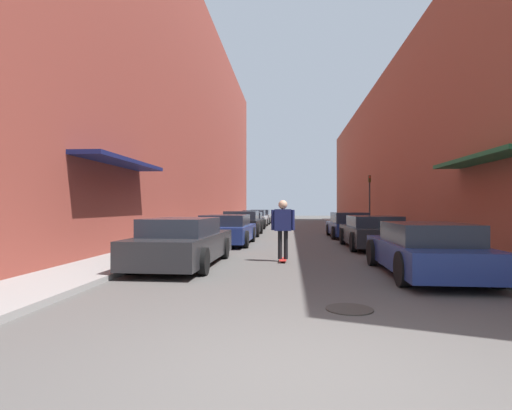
{
  "coord_description": "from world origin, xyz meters",
  "views": [
    {
      "loc": [
        -0.14,
        -3.62,
        1.52
      ],
      "look_at": [
        -1.33,
        10.33,
        1.6
      ],
      "focal_mm": 28.0,
      "sensor_mm": 36.0,
      "label": 1
    }
  ],
  "objects_px": {
    "parked_car_left_3": "(250,221)",
    "skateboarder": "(283,224)",
    "parked_car_left_1": "(226,230)",
    "parked_car_right_1": "(373,232)",
    "parked_car_left_2": "(242,223)",
    "parked_car_left_5": "(260,217)",
    "parked_car_left_4": "(255,219)",
    "manhole_cover": "(349,309)",
    "parked_car_right_2": "(349,225)",
    "parked_car_right_0": "(425,249)",
    "parked_car_left_0": "(183,242)",
    "traffic_light": "(370,196)"
  },
  "relations": [
    {
      "from": "parked_car_left_3",
      "to": "skateboarder",
      "type": "distance_m",
      "value": 15.33
    },
    {
      "from": "parked_car_left_1",
      "to": "parked_car_right_1",
      "type": "xyz_separation_m",
      "value": [
        5.65,
        -0.96,
        0.0
      ]
    },
    {
      "from": "parked_car_left_1",
      "to": "skateboarder",
      "type": "height_order",
      "value": "skateboarder"
    },
    {
      "from": "parked_car_left_2",
      "to": "parked_car_left_5",
      "type": "xyz_separation_m",
      "value": [
        -0.11,
        14.97,
        -0.01
      ]
    },
    {
      "from": "parked_car_left_4",
      "to": "manhole_cover",
      "type": "xyz_separation_m",
      "value": [
        3.66,
        -25.12,
        -0.61
      ]
    },
    {
      "from": "parked_car_left_4",
      "to": "parked_car_right_2",
      "type": "xyz_separation_m",
      "value": [
        5.73,
        -10.72,
        -0.02
      ]
    },
    {
      "from": "parked_car_right_0",
      "to": "manhole_cover",
      "type": "xyz_separation_m",
      "value": [
        -2.12,
        -3.15,
        -0.57
      ]
    },
    {
      "from": "parked_car_right_0",
      "to": "manhole_cover",
      "type": "relative_size",
      "value": 6.51
    },
    {
      "from": "parked_car_left_3",
      "to": "parked_car_right_2",
      "type": "xyz_separation_m",
      "value": [
        5.59,
        -5.89,
        0.01
      ]
    },
    {
      "from": "parked_car_right_1",
      "to": "parked_car_left_0",
      "type": "bearing_deg",
      "value": -139.72
    },
    {
      "from": "parked_car_right_1",
      "to": "parked_car_left_4",
      "type": "bearing_deg",
      "value": 110.05
    },
    {
      "from": "parked_car_left_2",
      "to": "traffic_light",
      "type": "relative_size",
      "value": 1.19
    },
    {
      "from": "parked_car_left_4",
      "to": "traffic_light",
      "type": "relative_size",
      "value": 1.16
    },
    {
      "from": "parked_car_right_2",
      "to": "skateboarder",
      "type": "bearing_deg",
      "value": -108.82
    },
    {
      "from": "parked_car_left_0",
      "to": "parked_car_left_2",
      "type": "xyz_separation_m",
      "value": [
        0.16,
        11.38,
        0.04
      ]
    },
    {
      "from": "parked_car_left_2",
      "to": "parked_car_right_2",
      "type": "bearing_deg",
      "value": -11.68
    },
    {
      "from": "parked_car_left_2",
      "to": "parked_car_right_2",
      "type": "xyz_separation_m",
      "value": [
        5.56,
        -1.15,
        -0.04
      ]
    },
    {
      "from": "parked_car_left_0",
      "to": "parked_car_left_2",
      "type": "bearing_deg",
      "value": 89.18
    },
    {
      "from": "parked_car_right_0",
      "to": "parked_car_right_2",
      "type": "bearing_deg",
      "value": 90.23
    },
    {
      "from": "parked_car_left_0",
      "to": "parked_car_right_0",
      "type": "height_order",
      "value": "parked_car_left_0"
    },
    {
      "from": "parked_car_left_3",
      "to": "parked_car_left_5",
      "type": "distance_m",
      "value": 10.23
    },
    {
      "from": "parked_car_left_0",
      "to": "traffic_light",
      "type": "bearing_deg",
      "value": 64.12
    },
    {
      "from": "parked_car_left_5",
      "to": "parked_car_right_1",
      "type": "xyz_separation_m",
      "value": [
        5.78,
        -21.4,
        -0.03
      ]
    },
    {
      "from": "parked_car_left_0",
      "to": "traffic_light",
      "type": "xyz_separation_m",
      "value": [
        7.96,
        16.4,
        1.67
      ]
    },
    {
      "from": "parked_car_left_3",
      "to": "traffic_light",
      "type": "distance_m",
      "value": 8.01
    },
    {
      "from": "parked_car_left_1",
      "to": "skateboarder",
      "type": "xyz_separation_m",
      "value": [
        2.39,
        -4.92,
        0.46
      ]
    },
    {
      "from": "parked_car_left_0",
      "to": "parked_car_right_1",
      "type": "relative_size",
      "value": 1.06
    },
    {
      "from": "parked_car_left_0",
      "to": "parked_car_left_5",
      "type": "height_order",
      "value": "parked_car_left_5"
    },
    {
      "from": "parked_car_left_1",
      "to": "parked_car_right_2",
      "type": "relative_size",
      "value": 1.0
    },
    {
      "from": "parked_car_left_5",
      "to": "skateboarder",
      "type": "xyz_separation_m",
      "value": [
        2.52,
        -25.36,
        0.43
      ]
    },
    {
      "from": "parked_car_left_4",
      "to": "parked_car_right_2",
      "type": "relative_size",
      "value": 0.92
    },
    {
      "from": "parked_car_left_2",
      "to": "skateboarder",
      "type": "relative_size",
      "value": 2.42
    },
    {
      "from": "parked_car_left_1",
      "to": "manhole_cover",
      "type": "height_order",
      "value": "parked_car_left_1"
    },
    {
      "from": "parked_car_right_2",
      "to": "parked_car_left_4",
      "type": "bearing_deg",
      "value": 118.12
    },
    {
      "from": "parked_car_left_2",
      "to": "parked_car_right_2",
      "type": "height_order",
      "value": "parked_car_left_2"
    },
    {
      "from": "parked_car_right_2",
      "to": "traffic_light",
      "type": "distance_m",
      "value": 6.77
    },
    {
      "from": "parked_car_right_0",
      "to": "manhole_cover",
      "type": "bearing_deg",
      "value": -123.9
    },
    {
      "from": "parked_car_left_0",
      "to": "parked_car_left_4",
      "type": "bearing_deg",
      "value": 90.02
    },
    {
      "from": "parked_car_left_1",
      "to": "parked_car_right_1",
      "type": "distance_m",
      "value": 5.73
    },
    {
      "from": "parked_car_left_3",
      "to": "traffic_light",
      "type": "height_order",
      "value": "traffic_light"
    },
    {
      "from": "traffic_light",
      "to": "parked_car_left_0",
      "type": "bearing_deg",
      "value": -115.88
    },
    {
      "from": "parked_car_right_1",
      "to": "manhole_cover",
      "type": "height_order",
      "value": "parked_car_right_1"
    },
    {
      "from": "parked_car_left_0",
      "to": "parked_car_left_5",
      "type": "bearing_deg",
      "value": 89.88
    },
    {
      "from": "parked_car_left_3",
      "to": "parked_car_left_5",
      "type": "bearing_deg",
      "value": 90.4
    },
    {
      "from": "skateboarder",
      "to": "traffic_light",
      "type": "distance_m",
      "value": 16.37
    },
    {
      "from": "parked_car_left_0",
      "to": "parked_car_right_0",
      "type": "relative_size",
      "value": 1.05
    },
    {
      "from": "parked_car_right_2",
      "to": "parked_car_right_0",
      "type": "bearing_deg",
      "value": -89.77
    },
    {
      "from": "skateboarder",
      "to": "parked_car_left_3",
      "type": "bearing_deg",
      "value": 99.18
    },
    {
      "from": "parked_car_left_5",
      "to": "parked_car_right_2",
      "type": "height_order",
      "value": "parked_car_left_5"
    },
    {
      "from": "parked_car_left_0",
      "to": "parked_car_left_1",
      "type": "relative_size",
      "value": 1.08
    }
  ]
}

